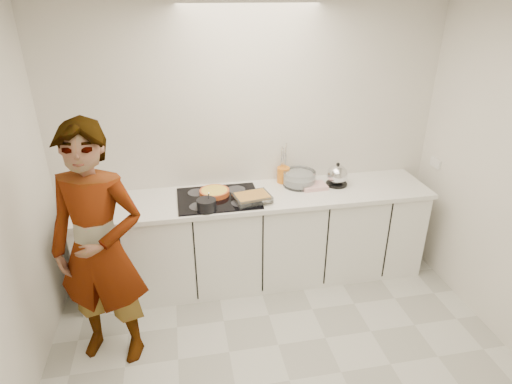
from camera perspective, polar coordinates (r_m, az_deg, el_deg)
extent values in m
cube|color=beige|center=(3.44, 4.51, -23.77)|extent=(3.60, 3.20, 0.00)
cube|color=white|center=(4.03, -0.78, 6.58)|extent=(3.60, 0.00, 2.60)
cube|color=white|center=(4.53, 22.82, 3.61)|extent=(0.02, 0.15, 0.09)
cube|color=white|center=(4.11, 0.08, -6.35)|extent=(3.20, 0.58, 0.87)
cube|color=white|center=(3.89, 0.08, -0.64)|extent=(3.24, 0.64, 0.04)
cube|color=black|center=(3.82, -5.02, -0.84)|extent=(0.72, 0.54, 0.01)
cylinder|color=#C65023|center=(3.87, -5.57, -0.04)|extent=(0.34, 0.34, 0.04)
cylinder|color=yellow|center=(3.86, -5.58, 0.19)|extent=(0.30, 0.30, 0.01)
cylinder|color=black|center=(3.60, -6.63, -1.67)|extent=(0.18, 0.18, 0.09)
cylinder|color=silver|center=(3.60, -6.37, -0.92)|extent=(0.02, 0.07, 0.14)
cube|color=silver|center=(3.73, -0.52, -0.81)|extent=(0.35, 0.28, 0.06)
cube|color=gold|center=(3.72, -0.52, -0.52)|extent=(0.31, 0.24, 0.02)
cylinder|color=silver|center=(4.06, 5.80, 1.80)|extent=(0.39, 0.39, 0.14)
cylinder|color=white|center=(4.07, 5.79, 1.52)|extent=(0.33, 0.33, 0.07)
cube|color=white|center=(4.05, 7.68, 0.78)|extent=(0.24, 0.18, 0.04)
cylinder|color=black|center=(4.15, 10.66, 1.06)|extent=(0.24, 0.24, 0.02)
sphere|color=silver|center=(4.11, 10.77, 2.27)|extent=(0.23, 0.23, 0.19)
sphere|color=black|center=(4.07, 10.89, 3.64)|extent=(0.04, 0.04, 0.03)
cylinder|color=orange|center=(4.12, 3.66, 2.30)|extent=(0.14, 0.14, 0.15)
imported|color=white|center=(3.24, -20.15, -7.24)|extent=(0.78, 0.63, 1.88)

